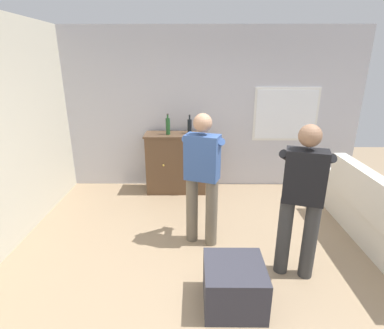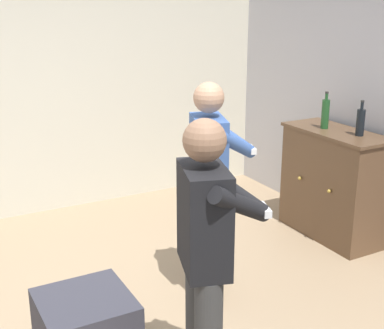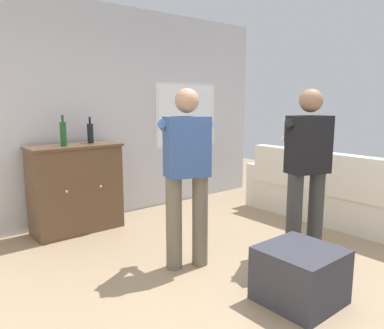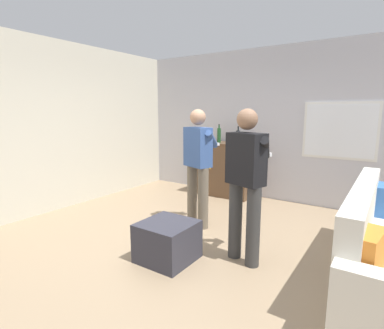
# 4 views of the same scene
# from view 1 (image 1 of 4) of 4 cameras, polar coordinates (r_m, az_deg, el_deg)

# --- Properties ---
(ground) EXTENTS (10.40, 10.40, 0.00)m
(ground) POSITION_cam_1_polar(r_m,az_deg,el_deg) (3.53, 6.16, -20.36)
(ground) COLOR #9E8466
(wall_back_with_window) EXTENTS (5.20, 0.15, 2.80)m
(wall_back_with_window) POSITION_cam_1_polar(r_m,az_deg,el_deg) (5.44, 4.43, 10.24)
(wall_back_with_window) COLOR silver
(wall_back_with_window) RESTS_ON ground
(sideboard_cabinet) EXTENTS (1.07, 0.49, 1.05)m
(sideboard_cabinet) POSITION_cam_1_polar(r_m,az_deg,el_deg) (5.30, -2.98, 0.33)
(sideboard_cabinet) COLOR brown
(sideboard_cabinet) RESTS_ON ground
(bottle_wine_green) EXTENTS (0.07, 0.07, 0.35)m
(bottle_wine_green) POSITION_cam_1_polar(r_m,az_deg,el_deg) (5.09, -4.61, 7.33)
(bottle_wine_green) COLOR #1E4C23
(bottle_wine_green) RESTS_ON sideboard_cabinet
(bottle_liquor_amber) EXTENTS (0.07, 0.07, 0.32)m
(bottle_liquor_amber) POSITION_cam_1_polar(r_m,az_deg,el_deg) (5.16, -0.46, 7.35)
(bottle_liquor_amber) COLOR black
(bottle_liquor_amber) RESTS_ON sideboard_cabinet
(ottoman) EXTENTS (0.57, 0.57, 0.44)m
(ottoman) POSITION_cam_1_polar(r_m,az_deg,el_deg) (3.10, 7.99, -21.75)
(ottoman) COLOR #33333D
(ottoman) RESTS_ON ground
(person_standing_left) EXTENTS (0.52, 0.52, 1.68)m
(person_standing_left) POSITION_cam_1_polar(r_m,az_deg,el_deg) (3.63, 1.99, -1.86)
(person_standing_left) COLOR #6B6051
(person_standing_left) RESTS_ON ground
(person_standing_right) EXTENTS (0.53, 0.52, 1.68)m
(person_standing_right) POSITION_cam_1_polar(r_m,az_deg,el_deg) (3.27, 20.23, -5.64)
(person_standing_right) COLOR #383838
(person_standing_right) RESTS_ON ground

